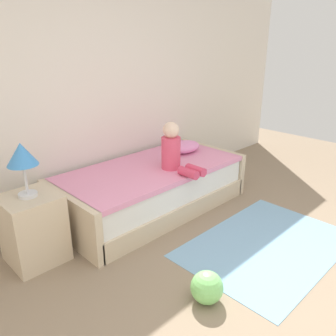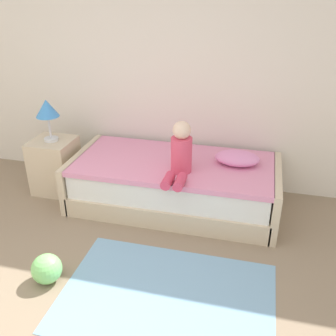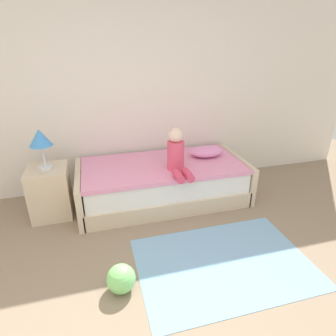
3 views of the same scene
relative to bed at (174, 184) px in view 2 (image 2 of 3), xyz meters
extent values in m
cube|color=silver|center=(-0.49, 0.60, 1.20)|extent=(7.20, 0.10, 2.90)
cube|color=beige|center=(0.00, 0.00, -0.15)|extent=(2.00, 1.00, 0.20)
cube|color=white|center=(0.00, 0.00, 0.08)|extent=(1.94, 0.94, 0.25)
cube|color=pink|center=(0.00, 0.00, 0.23)|extent=(1.98, 0.98, 0.05)
cube|color=beige|center=(-1.02, 0.00, 0.00)|extent=(0.07, 1.00, 0.50)
cube|color=beige|center=(1.02, 0.00, 0.00)|extent=(0.07, 1.00, 0.50)
cube|color=beige|center=(-1.35, -0.01, 0.05)|extent=(0.44, 0.44, 0.60)
cylinder|color=silver|center=(-1.35, -0.01, 0.37)|extent=(0.15, 0.15, 0.03)
cylinder|color=silver|center=(-1.35, -0.01, 0.50)|extent=(0.02, 0.02, 0.24)
cone|color=#3F8CD8|center=(-1.35, -0.01, 0.71)|extent=(0.24, 0.24, 0.18)
cylinder|color=#E04C6B|center=(0.11, -0.18, 0.42)|extent=(0.20, 0.20, 0.34)
sphere|color=beige|center=(0.11, -0.18, 0.67)|extent=(0.17, 0.17, 0.17)
cylinder|color=#D83F60|center=(0.06, -0.48, 0.30)|extent=(0.09, 0.22, 0.09)
cylinder|color=#D83F60|center=(0.17, -0.48, 0.30)|extent=(0.09, 0.22, 0.09)
ellipsoid|color=#EA8CC6|center=(0.62, 0.10, 0.32)|extent=(0.44, 0.30, 0.13)
sphere|color=#7FD872|center=(-0.70, -1.36, -0.13)|extent=(0.24, 0.24, 0.24)
cube|color=#7AA8CC|center=(0.25, -1.30, -0.24)|extent=(1.60, 1.10, 0.01)
camera|label=1|loc=(-2.30, -2.58, 1.55)|focal=36.54mm
camera|label=2|loc=(0.78, -3.38, 1.92)|focal=40.74mm
camera|label=3|loc=(-0.79, -3.14, 1.65)|focal=30.19mm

